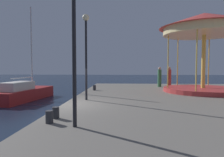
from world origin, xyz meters
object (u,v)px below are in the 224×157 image
Objects in this scene: sailboat_red at (23,93)px; lamp_post_far_end at (86,42)px; bollard_south at (56,113)px; person_mid_promenade at (169,78)px; carousel at (204,33)px; lamp_post_mid_promenade at (74,26)px; bollard_north at (94,88)px; bollard_center at (49,117)px; person_by_the_water at (160,78)px.

lamp_post_far_end is (5.75, -4.37, 3.32)m from sailboat_red.
sailboat_red is 18.76× the size of bollard_south.
person_mid_promenade is (6.42, 11.38, 0.66)m from bollard_south.
carousel is 11.57m from lamp_post_mid_promenade.
sailboat_red is 5.55m from bollard_north.
bollard_center is at bearing -90.76° from bollard_north.
lamp_post_far_end is 5.46m from bollard_north.
person_mid_promenade reaches higher than bollard_north.
carousel is 3.49× the size of person_by_the_water.
person_mid_promenade is (-1.65, 3.35, -3.37)m from carousel.
lamp_post_mid_promenade is at bearing -83.50° from lamp_post_far_end.
sailboat_red reaches higher than person_mid_promenade.
bollard_center is at bearing -118.21° from person_mid_promenade.
carousel is (13.49, -0.34, 4.42)m from sailboat_red.
lamp_post_far_end reaches higher than lamp_post_mid_promenade.
bollard_north is at bearing 89.23° from bollard_south.
lamp_post_far_end is at bearing -152.53° from carousel.
person_by_the_water is (5.63, 11.73, 0.65)m from bollard_south.
lamp_post_far_end is 11.53× the size of bollard_south.
person_by_the_water is (5.52, 3.10, 0.65)m from bollard_north.
sailboat_red is 7.95m from lamp_post_far_end.
bollard_north is 1.00× the size of bollard_south.
carousel reaches higher than lamp_post_mid_promenade.
carousel is at bearing -63.73° from person_mid_promenade.
sailboat_red is at bearing 124.11° from lamp_post_mid_promenade.
bollard_south is 13.02m from person_by_the_water.
carousel is 1.45× the size of lamp_post_mid_promenade.
bollard_north is 1.00× the size of bollard_center.
lamp_post_far_end is (-7.74, -4.02, -1.10)m from carousel.
person_mid_promenade is (6.09, 7.37, -2.26)m from lamp_post_far_end.
lamp_post_mid_promenade is at bearing -46.50° from bollard_south.
person_by_the_water is at bearing 55.53° from lamp_post_far_end.
bollard_north is (-0.79, 9.57, -2.78)m from lamp_post_mid_promenade.
carousel reaches higher than bollard_north.
bollard_center is at bearing -90.52° from bollard_south.
lamp_post_mid_promenade is 13.70m from person_by_the_water.
carousel is at bearing 46.90° from bollard_center.
lamp_post_mid_promenade is 10.00m from bollard_north.
lamp_post_mid_promenade reaches higher than person_mid_promenade.
lamp_post_far_end is at bearing 85.76° from bollard_center.
bollard_north is at bearing 175.78° from carousel.
person_mid_promenade is at bearing 50.45° from lamp_post_far_end.
sailboat_red is 4.09× the size of person_mid_promenade.
carousel is 8.79m from lamp_post_far_end.
person_by_the_water is (5.64, 12.33, 0.65)m from bollard_center.
sailboat_red is 10.49m from bollard_center.
sailboat_red reaches higher than bollard_center.
sailboat_red is 11.71m from lamp_post_mid_promenade.
carousel is 15.79× the size of bollard_north.
carousel is 15.79× the size of bollard_center.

